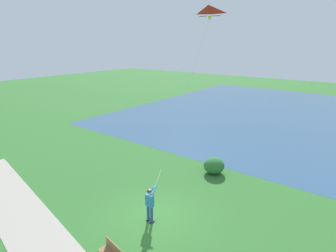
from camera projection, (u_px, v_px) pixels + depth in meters
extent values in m
plane|color=#33702D|center=(153.00, 217.00, 13.83)|extent=(120.00, 120.00, 0.00)
cube|color=#385B7F|center=(328.00, 121.00, 30.85)|extent=(36.00, 44.00, 0.01)
cube|color=#232328|center=(149.00, 220.00, 13.60)|extent=(0.25, 0.14, 0.06)
cylinder|color=#2D4C8E|center=(148.00, 212.00, 13.46)|extent=(0.14, 0.14, 0.82)
cube|color=#232328|center=(152.00, 222.00, 13.44)|extent=(0.25, 0.14, 0.06)
cylinder|color=#2D4C8E|center=(152.00, 214.00, 13.30)|extent=(0.14, 0.14, 0.82)
cube|color=teal|center=(150.00, 200.00, 13.18)|extent=(0.27, 0.42, 0.60)
sphere|color=#DBB28E|center=(149.00, 192.00, 13.05)|extent=(0.22, 0.22, 0.22)
ellipsoid|color=black|center=(149.00, 191.00, 13.03)|extent=(0.25, 0.25, 0.13)
cylinder|color=teal|center=(152.00, 189.00, 13.26)|extent=(0.51, 0.40, 0.43)
cylinder|color=teal|center=(154.00, 191.00, 13.15)|extent=(0.55, 0.29, 0.43)
sphere|color=#DBB28E|center=(155.00, 186.00, 13.28)|extent=(0.10, 0.10, 0.10)
pyramid|color=red|center=(208.00, 12.00, 13.42)|extent=(0.73, 1.21, 0.40)
cone|color=yellow|center=(210.00, 18.00, 13.71)|extent=(0.23, 0.23, 0.22)
cylinder|color=black|center=(210.00, 16.00, 13.68)|extent=(0.21, 1.07, 0.02)
cylinder|color=silver|center=(183.00, 102.00, 13.50)|extent=(3.81, 0.46, 7.65)
cube|color=olive|center=(116.00, 250.00, 10.70)|extent=(0.31, 1.48, 0.40)
cube|color=#2D2D33|center=(107.00, 251.00, 11.29)|extent=(0.07, 0.07, 0.45)
ellipsoid|color=#2D7033|center=(214.00, 166.00, 18.39)|extent=(1.38, 1.35, 1.07)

